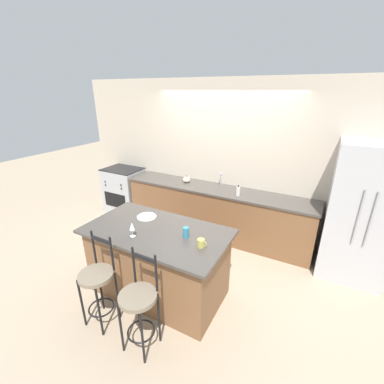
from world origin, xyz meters
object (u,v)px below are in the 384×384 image
object	(u,v)px
bar_stool_far	(139,304)
wine_glass	(132,227)
coffee_mug	(201,243)
refrigerator	(360,213)
dinner_plate	(147,217)
tumbler_cup	(186,232)
bar_stool_near	(98,282)
oven_range	(125,190)
soap_bottle	(238,191)
pumpkin_decoration	(187,180)

from	to	relation	value
bar_stool_far	wine_glass	world-z (taller)	wine_glass
wine_glass	coffee_mug	size ratio (longest dim) A/B	1.60
refrigerator	coffee_mug	world-z (taller)	refrigerator
dinner_plate	coffee_mug	world-z (taller)	coffee_mug
refrigerator	tumbler_cup	size ratio (longest dim) A/B	15.00
bar_stool_near	oven_range	bearing A→B (deg)	126.56
dinner_plate	wine_glass	size ratio (longest dim) A/B	1.44
bar_stool_far	tumbler_cup	bearing A→B (deg)	82.52
refrigerator	wine_glass	world-z (taller)	refrigerator
refrigerator	bar_stool_near	xyz separation A→B (m)	(-2.49, -2.33, -0.40)
soap_bottle	bar_stool_far	bearing A→B (deg)	-95.08
refrigerator	bar_stool_near	bearing A→B (deg)	-136.93
oven_range	tumbler_cup	xyz separation A→B (m)	(2.47, -1.66, 0.51)
oven_range	bar_stool_far	world-z (taller)	bar_stool_far
refrigerator	tumbler_cup	world-z (taller)	refrigerator
oven_range	wine_glass	world-z (taller)	wine_glass
refrigerator	bar_stool_far	size ratio (longest dim) A/B	1.75
refrigerator	soap_bottle	world-z (taller)	refrigerator
dinner_plate	pumpkin_decoration	xyz separation A→B (m)	(-0.24, 1.51, 0.02)
refrigerator	coffee_mug	size ratio (longest dim) A/B	17.09
bar_stool_near	bar_stool_far	world-z (taller)	same
wine_glass	tumbler_cup	xyz separation A→B (m)	(0.55, 0.27, -0.06)
tumbler_cup	pumpkin_decoration	distance (m)	1.94
coffee_mug	pumpkin_decoration	bearing A→B (deg)	123.49
refrigerator	tumbler_cup	xyz separation A→B (m)	(-1.80, -1.60, 0.04)
soap_bottle	oven_range	bearing A→B (deg)	176.99
oven_range	dinner_plate	size ratio (longest dim) A/B	3.74
dinner_plate	soap_bottle	distance (m)	1.57
bar_stool_far	soap_bottle	size ratio (longest dim) A/B	5.95
bar_stool_near	wine_glass	xyz separation A→B (m)	(0.14, 0.46, 0.50)
oven_range	soap_bottle	distance (m)	2.62
bar_stool_near	dinner_plate	bearing A→B (deg)	90.77
bar_stool_far	dinner_plate	size ratio (longest dim) A/B	4.24
tumbler_cup	pumpkin_decoration	world-z (taller)	tumbler_cup
bar_stool_far	pumpkin_decoration	distance (m)	2.63
oven_range	bar_stool_far	distance (m)	3.39
oven_range	bar_stool_near	bearing A→B (deg)	-53.44
bar_stool_near	pumpkin_decoration	bearing A→B (deg)	95.88
wine_glass	oven_range	bearing A→B (deg)	134.73
wine_glass	soap_bottle	size ratio (longest dim) A/B	0.97
oven_range	bar_stool_far	bearing A→B (deg)	-45.67
coffee_mug	bar_stool_near	bearing A→B (deg)	-145.56
refrigerator	wine_glass	size ratio (longest dim) A/B	10.67
bar_stool_far	dinner_plate	bearing A→B (deg)	122.52
bar_stool_far	tumbler_cup	xyz separation A→B (m)	(0.10, 0.76, 0.43)
oven_range	refrigerator	bearing A→B (deg)	-0.84
bar_stool_far	wine_glass	distance (m)	0.83
bar_stool_far	dinner_plate	distance (m)	1.19
refrigerator	soap_bottle	distance (m)	1.70
coffee_mug	wine_glass	bearing A→B (deg)	-167.17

